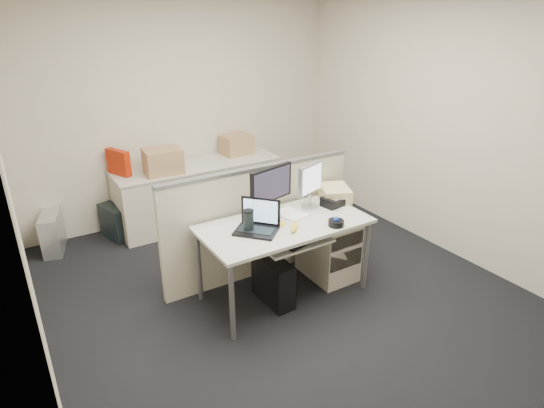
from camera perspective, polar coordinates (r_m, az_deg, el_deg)
floor at (r=4.37m, az=1.48°, el=-11.14°), size 4.00×4.50×0.01m
wall_back at (r=5.73m, az=-11.02°, el=11.63°), size 4.00×0.02×2.70m
wall_left at (r=3.21m, az=-29.74°, el=-0.22°), size 0.02×4.50×2.70m
wall_right at (r=5.12m, az=21.01°, el=9.18°), size 0.02×4.50×2.70m
desk at (r=4.03m, az=1.58°, el=-3.25°), size 1.50×0.75×0.73m
keyboard_tray at (r=3.92m, az=3.02°, el=-4.82°), size 0.62×0.32×0.02m
drawer_pedestal at (r=4.51m, az=7.06°, el=-5.21°), size 0.40×0.55×0.65m
cubicle_partition at (r=4.42m, az=-1.60°, el=-2.39°), size 2.00×0.06×1.10m
back_counter at (r=5.72m, az=-9.10°, el=1.38°), size 2.00×0.60×0.72m
monitor_main at (r=4.03m, az=-0.11°, el=1.47°), size 0.50×0.29×0.47m
monitor_small at (r=4.26m, az=4.80°, el=2.25°), size 0.38×0.28×0.42m
laptop at (r=3.79m, az=-2.02°, el=-1.77°), size 0.42×0.43×0.26m
trackball at (r=3.98m, az=8.04°, el=-2.37°), size 0.16×0.16×0.05m
desk_phone at (r=4.37m, az=7.61°, el=0.15°), size 0.22×0.19×0.06m
paper_stack at (r=4.16m, az=2.42°, el=-1.25°), size 0.28×0.32×0.01m
sticky_pad at (r=3.97m, az=0.99°, el=-2.50°), size 0.09×0.09×0.01m
travel_mug at (r=3.81m, az=-2.97°, el=-2.23°), size 0.10×0.10×0.19m
banana at (r=3.88m, az=2.81°, el=-2.93°), size 0.17×0.17×0.04m
cellphone at (r=3.96m, az=-0.62°, el=-2.54°), size 0.09×0.12×0.01m
manila_folders at (r=4.52m, az=7.87°, el=1.36°), size 0.38×0.42×0.13m
keyboard at (r=3.90m, az=3.97°, el=-4.58°), size 0.42×0.23×0.02m
pc_tower_desk at (r=4.14m, az=0.14°, el=-9.59°), size 0.20×0.46×0.43m
pc_tower_spare_dark at (r=5.56m, az=-19.18°, el=-2.19°), size 0.27×0.45×0.39m
pc_tower_spare_silver at (r=5.52m, az=-25.84°, el=-3.23°), size 0.30×0.50×0.44m
cardboard_box_left at (r=5.30m, az=-13.50°, el=5.14°), size 0.43×0.33×0.31m
cardboard_box_right at (r=5.90m, az=-4.48°, el=7.36°), size 0.39×0.32×0.27m
red_binder at (r=5.39m, az=-18.70°, el=4.87°), size 0.20×0.33×0.31m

